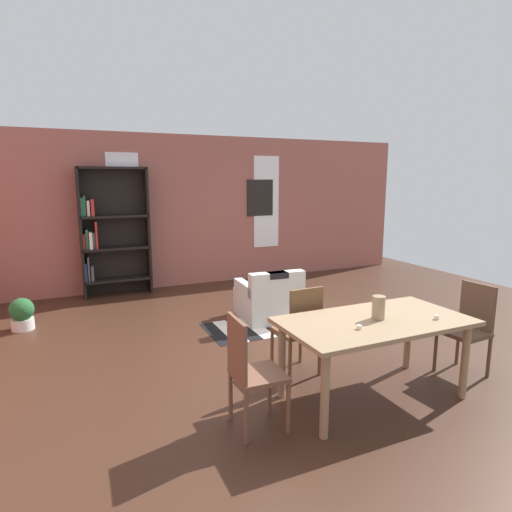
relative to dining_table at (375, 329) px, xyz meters
The scene contains 16 objects.
ground_plane 1.43m from the dining_table, 95.41° to the left, with size 10.34×10.34×0.00m, color #3E2519.
back_wall_brick 5.05m from the dining_table, 91.36° to the left, with size 8.95×0.12×2.82m, color #A05B51.
window_pane_0 5.23m from the dining_table, 107.05° to the left, with size 0.55×0.02×1.83m, color white.
window_pane_1 5.16m from the dining_table, 75.51° to the left, with size 0.55×0.02×1.83m, color white.
dining_table is the anchor object (origin of this frame).
vase_on_table 0.20m from the dining_table, ahead, with size 0.12×0.12×0.21m, color #998466.
tealight_candle_0 0.57m from the dining_table, 24.21° to the right, with size 0.04×0.04×0.04m, color silver.
tealight_candle_1 0.34m from the dining_table, 153.33° to the right, with size 0.04×0.04×0.03m, color silver.
dining_chair_head_right 1.25m from the dining_table, ahead, with size 0.43×0.43×0.95m.
dining_chair_far_left 0.80m from the dining_table, 119.32° to the left, with size 0.42×0.42×0.95m.
dining_chair_head_left 1.25m from the dining_table, behind, with size 0.41×0.41×0.95m.
bookshelf_tall 5.09m from the dining_table, 110.67° to the left, with size 1.14×0.33×2.21m.
armchair_white 2.48m from the dining_table, 86.99° to the left, with size 0.84×0.84×0.75m.
potted_plant_by_shelf 4.63m from the dining_table, 132.48° to the left, with size 0.31×0.31×0.44m.
striped_rug 2.28m from the dining_table, 92.65° to the left, with size 1.56×0.90×0.01m.
framed_picture 5.14m from the dining_table, 77.07° to the left, with size 0.56×0.03×0.72m, color black.
Camera 1 is at (-2.39, -4.17, 2.01)m, focal length 29.91 mm.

